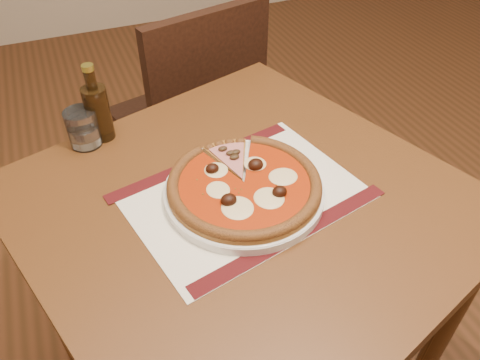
% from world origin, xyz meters
% --- Properties ---
extents(table, '(1.01, 1.01, 0.75)m').
position_xyz_m(table, '(-0.95, 0.30, 0.65)').
color(table, '#5D3216').
rests_on(table, ground).
extents(chair_far, '(0.51, 0.51, 0.88)m').
position_xyz_m(chair_far, '(-0.84, 1.00, 0.50)').
color(chair_far, black).
rests_on(chair_far, ground).
extents(placemat, '(0.49, 0.40, 0.00)m').
position_xyz_m(placemat, '(-0.95, 0.31, 0.75)').
color(placemat, silver).
rests_on(placemat, table).
extents(plate, '(0.31, 0.31, 0.02)m').
position_xyz_m(plate, '(-0.95, 0.31, 0.76)').
color(plate, white).
rests_on(plate, placemat).
extents(pizza, '(0.30, 0.30, 0.04)m').
position_xyz_m(pizza, '(-0.95, 0.31, 0.78)').
color(pizza, '#AA6F29').
rests_on(pizza, plate).
extents(ham_slice, '(0.10, 0.13, 0.02)m').
position_xyz_m(ham_slice, '(-0.93, 0.39, 0.78)').
color(ham_slice, '#AA6F29').
rests_on(ham_slice, plate).
extents(water_glass, '(0.09, 0.09, 0.08)m').
position_xyz_m(water_glass, '(-1.20, 0.60, 0.79)').
color(water_glass, white).
rests_on(water_glass, table).
extents(bottle, '(0.05, 0.05, 0.18)m').
position_xyz_m(bottle, '(-1.17, 0.61, 0.82)').
color(bottle, '#35210D').
rests_on(bottle, table).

